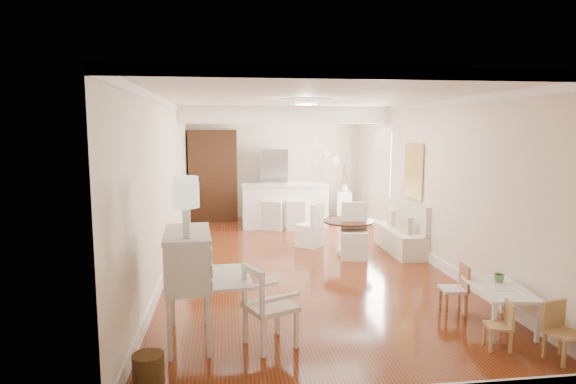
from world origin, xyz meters
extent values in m
plane|color=brown|center=(0.00, 0.00, 0.00)|extent=(9.00, 9.00, 0.00)
cube|color=white|center=(0.00, 0.00, 2.80)|extent=(4.50, 9.00, 0.04)
cube|color=#EFE1CA|center=(0.00, 4.50, 1.40)|extent=(4.50, 0.04, 2.80)
cube|color=#EFE1CA|center=(0.00, -4.50, 1.40)|extent=(4.50, 0.04, 2.80)
cube|color=#EFE1CA|center=(-2.25, 0.00, 1.40)|extent=(0.04, 9.00, 2.80)
cube|color=#EFE1CA|center=(2.25, 0.00, 1.40)|extent=(0.04, 9.00, 2.80)
cube|color=white|center=(0.00, 2.20, 2.62)|extent=(4.50, 0.45, 0.36)
cube|color=tan|center=(2.21, 0.50, 1.55)|extent=(0.04, 0.84, 1.04)
cube|color=white|center=(2.23, 2.40, 1.55)|extent=(0.04, 1.10, 1.40)
cylinder|color=#381E11|center=(-1.20, 4.48, 1.85)|extent=(0.30, 0.03, 0.30)
cylinder|color=white|center=(0.00, -0.50, 2.75)|extent=(0.36, 0.36, 0.08)
cube|color=beige|center=(-1.70, -2.96, 0.62)|extent=(1.03, 1.05, 1.24)
cube|color=silver|center=(-0.82, -3.17, 0.45)|extent=(0.68, 0.68, 0.90)
cylinder|color=#493317|center=(-2.01, -3.84, 0.14)|extent=(0.38, 0.38, 0.29)
cube|color=white|center=(1.90, -3.03, 0.24)|extent=(0.70, 1.03, 0.48)
cube|color=tan|center=(1.57, -3.57, 0.26)|extent=(0.30, 0.30, 0.52)
cube|color=#B27C51|center=(1.56, -2.56, 0.32)|extent=(0.35, 0.35, 0.64)
cube|color=#A87F4C|center=(2.06, -3.91, 0.30)|extent=(0.35, 0.35, 0.60)
cube|color=silver|center=(1.99, 0.50, 0.49)|extent=(0.52, 1.60, 0.98)
cylinder|color=#482717|center=(0.97, 0.45, 0.32)|extent=(1.24, 1.24, 0.64)
cube|color=white|center=(1.00, 0.17, 0.50)|extent=(0.57, 0.59, 1.00)
cube|color=white|center=(0.35, 1.13, 0.44)|extent=(0.60, 0.60, 0.88)
cube|color=white|center=(0.10, 3.10, 0.52)|extent=(2.05, 0.65, 1.03)
cube|color=silver|center=(-0.17, 2.86, 0.54)|extent=(0.56, 0.56, 1.07)
cube|color=white|center=(0.34, 2.81, 0.55)|extent=(0.51, 0.51, 1.10)
cube|color=#381E11|center=(-1.60, 4.18, 1.15)|extent=(1.20, 0.60, 2.30)
imported|color=silver|center=(0.30, 4.15, 0.90)|extent=(0.75, 0.65, 1.80)
cube|color=white|center=(1.66, 3.55, 0.38)|extent=(0.51, 0.84, 0.75)
imported|color=#589154|center=(2.00, -2.84, 0.53)|extent=(0.15, 0.15, 0.10)
imported|color=white|center=(1.68, 3.58, 0.86)|extent=(0.25, 0.25, 0.22)
camera|label=1|loc=(-1.27, -8.11, 2.33)|focal=30.00mm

